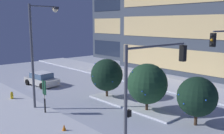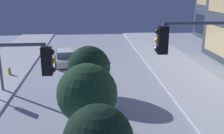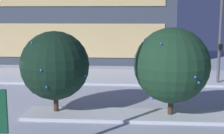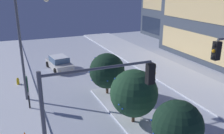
% 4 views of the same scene
% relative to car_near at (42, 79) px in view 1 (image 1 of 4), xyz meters
% --- Properties ---
extents(ground, '(52.00, 52.00, 0.00)m').
position_rel_car_near_xyz_m(ground, '(8.23, 2.51, -0.71)').
color(ground, silver).
extents(curb_strip_near, '(52.00, 5.20, 0.14)m').
position_rel_car_near_xyz_m(curb_strip_near, '(8.23, -5.83, -0.64)').
color(curb_strip_near, silver).
rests_on(curb_strip_near, ground).
extents(curb_strip_far, '(52.00, 5.20, 0.14)m').
position_rel_car_near_xyz_m(curb_strip_far, '(8.23, 10.84, -0.64)').
color(curb_strip_far, silver).
rests_on(curb_strip_far, ground).
extents(median_strip, '(9.00, 1.80, 0.14)m').
position_rel_car_near_xyz_m(median_strip, '(11.76, 2.20, -0.64)').
color(median_strip, silver).
rests_on(median_strip, ground).
extents(office_tower_secondary, '(14.70, 10.15, 17.12)m').
position_rel_car_near_xyz_m(office_tower_secondary, '(-8.48, 24.51, 7.85)').
color(office_tower_secondary, '#424C5B').
rests_on(office_tower_secondary, ground).
extents(car_near, '(4.53, 2.59, 1.49)m').
position_rel_car_near_xyz_m(car_near, '(0.00, 0.00, 0.00)').
color(car_near, silver).
rests_on(car_near, ground).
extents(traffic_light_corner_near_right, '(0.32, 5.35, 5.94)m').
position_rel_car_near_xyz_m(traffic_light_corner_near_right, '(17.51, -1.94, 3.43)').
color(traffic_light_corner_near_right, '#565960').
rests_on(traffic_light_corner_near_right, ground).
extents(street_lamp_arched, '(0.56, 2.54, 8.46)m').
position_rel_car_near_xyz_m(street_lamp_arched, '(7.08, -3.53, 4.71)').
color(street_lamp_arched, '#565960').
rests_on(street_lamp_arched, ground).
extents(fire_hydrant, '(0.48, 0.26, 0.80)m').
position_rel_car_near_xyz_m(fire_hydrant, '(3.37, -4.64, -0.33)').
color(fire_hydrant, gold).
rests_on(fire_hydrant, ground).
extents(parking_info_sign, '(0.55, 0.12, 2.67)m').
position_rel_car_near_xyz_m(parking_info_sign, '(8.75, -4.09, 0.99)').
color(parking_info_sign, black).
rests_on(parking_info_sign, ground).
extents(decorated_tree_median, '(3.20, 3.20, 3.88)m').
position_rel_car_near_xyz_m(decorated_tree_median, '(13.60, 2.26, 1.56)').
color(decorated_tree_median, '#473323').
rests_on(decorated_tree_median, ground).
extents(decorated_tree_left_of_median, '(3.01, 3.11, 3.70)m').
position_rel_car_near_xyz_m(decorated_tree_left_of_median, '(8.56, 2.39, 1.48)').
color(decorated_tree_left_of_median, '#473323').
rests_on(decorated_tree_left_of_median, ground).
extents(decorated_tree_right_of_median, '(2.74, 2.83, 3.41)m').
position_rel_car_near_xyz_m(decorated_tree_right_of_median, '(17.66, 2.68, 1.33)').
color(decorated_tree_right_of_median, '#473323').
rests_on(decorated_tree_right_of_median, ground).
extents(construction_cone, '(0.36, 0.36, 0.55)m').
position_rel_car_near_xyz_m(construction_cone, '(12.64, -4.76, -0.44)').
color(construction_cone, orange).
rests_on(construction_cone, ground).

